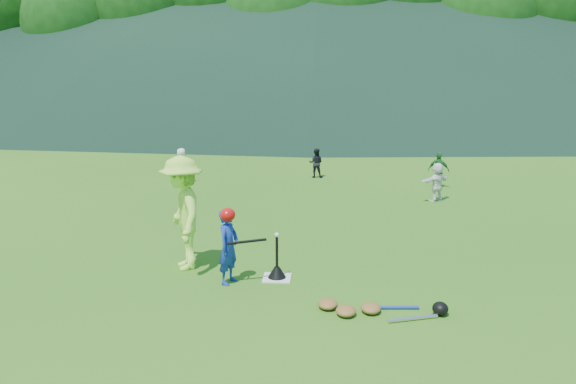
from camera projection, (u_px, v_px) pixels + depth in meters
The scene contains 14 objects.
ground at pixel (277, 278), 9.12m from camera, with size 120.00×120.00×0.00m, color #2E5E15.
home_plate at pixel (277, 278), 9.12m from camera, with size 0.45×0.45×0.02m, color silver.
baseball at pixel (277, 235), 8.96m from camera, with size 0.08×0.08×0.08m, color white.
batter_child at pixel (228, 247), 8.81m from camera, with size 0.44×0.29×1.19m, color #16309C.
adult_coach at pixel (183, 213), 9.42m from camera, with size 1.25×0.72×1.93m, color #B3F548.
fielder_a at pixel (182, 166), 16.80m from camera, with size 0.51×0.33×1.05m, color white.
fielder_b at pixel (316, 163), 17.68m from camera, with size 0.45×0.35×0.92m, color black.
fielder_c at pixel (439, 170), 16.12m from camera, with size 0.60×0.25×1.02m, color #1D6026.
fielder_d at pixel (437, 182), 14.43m from camera, with size 0.93×0.30×1.01m, color white.
batting_tee at pixel (277, 271), 9.09m from camera, with size 0.30×0.30×0.68m.
batter_gear at pixel (229, 217), 8.71m from camera, with size 0.72×0.29×0.56m.
equipment_pile at pixel (371, 308), 7.81m from camera, with size 1.80×0.63×0.19m.
outfield_fence at pixel (316, 112), 36.27m from camera, with size 70.07×0.08×1.33m.
tree_line at pixel (322, 1), 40.35m from camera, with size 70.04×11.40×14.82m.
Camera 1 is at (0.80, -8.58, 3.30)m, focal length 35.00 mm.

